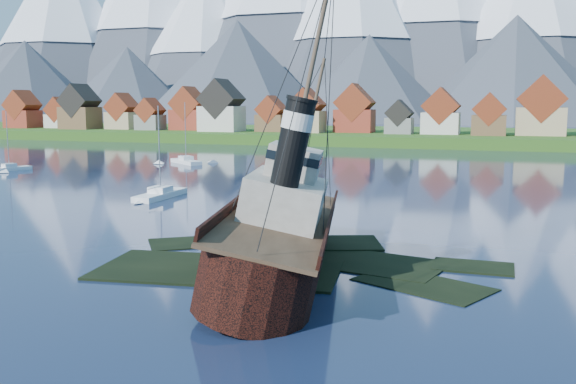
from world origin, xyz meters
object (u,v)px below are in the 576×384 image
(tugboat_wreck, at_px, (278,230))
(sailboat_a, at_px, (161,196))
(sailboat_b, at_px, (9,169))
(sailboat_c, at_px, (186,162))

(tugboat_wreck, height_order, sailboat_a, tugboat_wreck)
(tugboat_wreck, distance_m, sailboat_a, 39.85)
(sailboat_a, distance_m, sailboat_b, 47.90)
(tugboat_wreck, relative_size, sailboat_a, 2.37)
(tugboat_wreck, bearing_deg, sailboat_a, 120.21)
(sailboat_a, bearing_deg, sailboat_b, 154.06)
(sailboat_b, height_order, sailboat_c, sailboat_c)
(tugboat_wreck, height_order, sailboat_b, tugboat_wreck)
(sailboat_c, bearing_deg, tugboat_wreck, -109.57)
(sailboat_a, relative_size, sailboat_b, 1.10)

